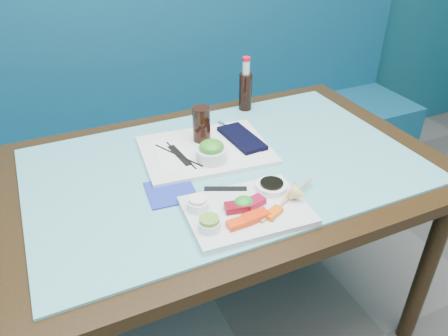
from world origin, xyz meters
name	(u,v)px	position (x,y,z in m)	size (l,w,h in m)	color
booth_bench	(156,148)	(0.00, 2.29, 0.37)	(3.00, 0.56, 1.17)	navy
dining_table	(225,187)	(0.00, 1.45, 0.67)	(1.40, 0.90, 0.75)	black
glass_top	(225,165)	(0.00, 1.45, 0.75)	(1.22, 0.76, 0.01)	#58ABB1
sashimi_plate	(247,211)	(-0.05, 1.20, 0.77)	(0.33, 0.23, 0.02)	silver
salmon_left	(239,223)	(-0.10, 1.14, 0.78)	(0.07, 0.03, 0.02)	#E63909
salmon_mid	(256,216)	(-0.05, 1.15, 0.78)	(0.07, 0.03, 0.02)	red
salmon_right	(273,213)	(0.00, 1.14, 0.78)	(0.06, 0.03, 0.01)	#FE590A
tuna_left	(236,207)	(-0.08, 1.20, 0.78)	(0.06, 0.04, 0.02)	maroon
tuna_right	(254,202)	(-0.03, 1.20, 0.78)	(0.06, 0.04, 0.02)	maroon
seaweed_garnish	(244,202)	(-0.06, 1.21, 0.79)	(0.05, 0.05, 0.03)	#208E21
ramekin_wasabi	(209,225)	(-0.18, 1.16, 0.79)	(0.06, 0.06, 0.02)	white
wasabi_fill	(209,220)	(-0.18, 1.16, 0.80)	(0.05, 0.05, 0.01)	#669C32
ramekin_ginger	(198,205)	(-0.17, 1.25, 0.79)	(0.06, 0.06, 0.02)	white
ginger_fill	(198,200)	(-0.17, 1.25, 0.80)	(0.05, 0.05, 0.01)	white
soy_dish	(271,187)	(0.05, 1.25, 0.78)	(0.09, 0.09, 0.02)	white
soy_fill	(272,183)	(0.05, 1.25, 0.80)	(0.07, 0.07, 0.01)	black
lemon_wedge	(299,194)	(0.09, 1.17, 0.80)	(0.05, 0.05, 0.04)	#DDC368
chopstick_sleeve	(226,189)	(-0.07, 1.30, 0.78)	(0.12, 0.02, 0.00)	black
wooden_chopstick_a	(285,200)	(0.06, 1.18, 0.78)	(0.01, 0.01, 0.20)	#A6824E
wooden_chopstick_b	(288,199)	(0.07, 1.18, 0.78)	(0.01, 0.01, 0.26)	tan
serving_tray	(206,150)	(-0.03, 1.54, 0.77)	(0.42, 0.31, 0.02)	white
paper_placemat	(205,148)	(-0.03, 1.54, 0.77)	(0.33, 0.23, 0.00)	white
seaweed_bowl	(212,154)	(-0.04, 1.47, 0.79)	(0.10, 0.10, 0.04)	silver
seaweed_salad	(211,147)	(-0.04, 1.47, 0.82)	(0.08, 0.08, 0.04)	#318C20
cola_glass	(201,124)	(-0.02, 1.60, 0.84)	(0.06, 0.06, 0.12)	black
navy_pouch	(242,138)	(0.11, 1.54, 0.78)	(0.09, 0.20, 0.02)	black
fork	(227,126)	(0.10, 1.65, 0.78)	(0.01, 0.01, 0.09)	silver
black_chopstick_a	(178,155)	(-0.13, 1.53, 0.78)	(0.01, 0.01, 0.21)	black
black_chopstick_b	(181,155)	(-0.12, 1.53, 0.78)	(0.01, 0.01, 0.20)	black
tray_sleeve	(180,155)	(-0.12, 1.53, 0.78)	(0.02, 0.14, 0.00)	black
cola_bottle_body	(246,92)	(0.25, 1.79, 0.83)	(0.05, 0.05, 0.15)	black
cola_bottle_neck	(246,67)	(0.25, 1.79, 0.93)	(0.03, 0.03, 0.05)	silver
cola_bottle_cap	(246,59)	(0.25, 1.79, 0.96)	(0.03, 0.03, 0.01)	red
blue_napkin	(171,191)	(-0.21, 1.38, 0.76)	(0.14, 0.14, 0.01)	#1C2D9B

